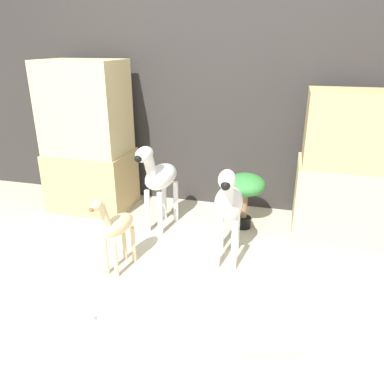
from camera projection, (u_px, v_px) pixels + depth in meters
ground_plane at (161, 306)px, 2.10m from camera, size 14.00×14.00×0.00m
wall_back at (219, 79)px, 3.09m from camera, size 6.40×0.08×2.20m
rock_pillar_left at (88, 140)px, 3.16m from camera, size 0.68×0.49×1.26m
rock_pillar_right at (346, 170)px, 2.71m from camera, size 0.68×0.49×1.08m
zebra_right at (228, 203)px, 2.38m from camera, size 0.21×0.52×0.71m
zebra_left at (159, 177)px, 2.84m from camera, size 0.25×0.52×0.71m
giraffe_figurine at (116, 227)px, 2.34m from camera, size 0.17×0.38×0.55m
potted_palm_front at (245, 188)px, 2.88m from camera, size 0.30×0.30×0.45m
surfboard at (175, 333)px, 1.88m from camera, size 1.31×0.36×0.08m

